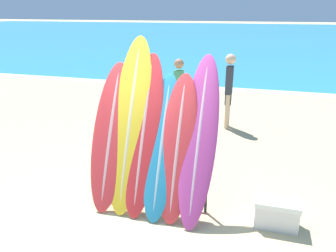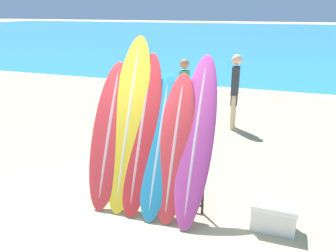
{
  "view_description": "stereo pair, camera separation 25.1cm",
  "coord_description": "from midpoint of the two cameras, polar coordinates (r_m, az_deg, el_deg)",
  "views": [
    {
      "loc": [
        1.72,
        -3.76,
        2.8
      ],
      "look_at": [
        0.32,
        1.11,
        0.98
      ],
      "focal_mm": 35.0,
      "sensor_mm": 36.0,
      "label": 1
    },
    {
      "loc": [
        1.96,
        -3.69,
        2.8
      ],
      "look_at": [
        0.32,
        1.11,
        0.98
      ],
      "focal_mm": 35.0,
      "sensor_mm": 36.0,
      "label": 2
    }
  ],
  "objects": [
    {
      "name": "ground_plane",
      "position": [
        5.01,
        -6.32,
        -14.42
      ],
      "size": [
        160.0,
        160.0,
        0.0
      ],
      "primitive_type": "plane",
      "color": "tan"
    },
    {
      "name": "ocean_water",
      "position": [
        41.35,
        16.88,
        15.02
      ],
      "size": [
        120.0,
        60.0,
        0.01
      ],
      "color": "teal",
      "rests_on": "ground_plane"
    },
    {
      "name": "surfboard_rack",
      "position": [
        4.88,
        -1.58,
        -8.24
      ],
      "size": [
        1.63,
        0.04,
        0.96
      ],
      "color": "#28282D",
      "rests_on": "ground_plane"
    },
    {
      "name": "surfboard_slot_0",
      "position": [
        4.92,
        -8.74,
        -1.57
      ],
      "size": [
        0.57,
        1.01,
        2.07
      ],
      "color": "red",
      "rests_on": "ground_plane"
    },
    {
      "name": "surfboard_slot_1",
      "position": [
        4.81,
        -5.42,
        0.45
      ],
      "size": [
        0.58,
        1.15,
        2.45
      ],
      "color": "yellow",
      "rests_on": "ground_plane"
    },
    {
      "name": "surfboard_slot_2",
      "position": [
        4.72,
        -3.15,
        -1.36
      ],
      "size": [
        0.52,
        1.08,
        2.21
      ],
      "color": "red",
      "rests_on": "ground_plane"
    },
    {
      "name": "surfboard_slot_3",
      "position": [
        4.63,
        -0.05,
        -3.63
      ],
      "size": [
        0.49,
        0.99,
        1.93
      ],
      "color": "teal",
      "rests_on": "ground_plane"
    },
    {
      "name": "surfboard_slot_4",
      "position": [
        4.56,
        2.74,
        -3.82
      ],
      "size": [
        0.52,
        0.94,
        1.97
      ],
      "color": "red",
      "rests_on": "ground_plane"
    },
    {
      "name": "surfboard_slot_5",
      "position": [
        4.51,
        6.45,
        -2.47
      ],
      "size": [
        0.5,
        1.19,
        2.22
      ],
      "color": "#B23D8E",
      "rests_on": "ground_plane"
    },
    {
      "name": "person_near_water",
      "position": [
        7.9,
        3.73,
        6.0
      ],
      "size": [
        0.23,
        0.29,
        1.71
      ],
      "rotation": [
        0.0,
        0.0,
        1.39
      ],
      "color": "#A87A5B",
      "rests_on": "ground_plane"
    },
    {
      "name": "person_mid_beach",
      "position": [
        8.05,
        12.44,
        6.26
      ],
      "size": [
        0.24,
        0.31,
        1.82
      ],
      "rotation": [
        0.0,
        0.0,
        1.61
      ],
      "color": "beige",
      "rests_on": "ground_plane"
    },
    {
      "name": "cooler_box",
      "position": [
        4.76,
        19.34,
        -14.64
      ],
      "size": [
        0.59,
        0.32,
        0.4
      ],
      "color": "silver",
      "rests_on": "ground_plane"
    }
  ]
}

